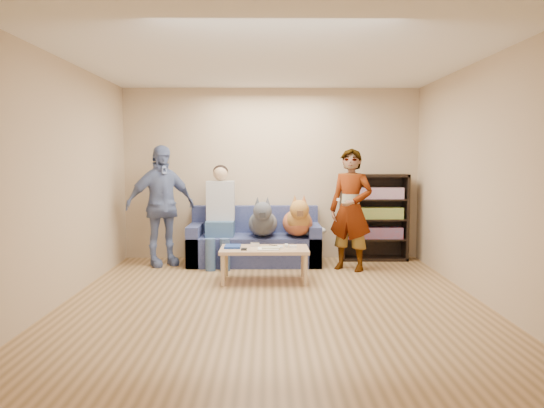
{
  "coord_description": "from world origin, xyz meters",
  "views": [
    {
      "loc": [
        -0.05,
        -5.63,
        1.55
      ],
      "look_at": [
        0.0,
        1.2,
        0.95
      ],
      "focal_mm": 35.0,
      "sensor_mm": 36.0,
      "label": 1
    }
  ],
  "objects_px": {
    "sofa": "(255,244)",
    "coffee_table": "(264,252)",
    "person_standing_right": "(351,210)",
    "dog_gray": "(263,222)",
    "bookshelf": "(374,215)",
    "person_seated": "(220,212)",
    "person_standing_left": "(161,206)",
    "camera_silver": "(255,244)",
    "dog_tan": "(298,221)",
    "notebook_blue": "(233,246)"
  },
  "relations": [
    {
      "from": "bookshelf",
      "to": "person_seated",
      "type": "bearing_deg",
      "value": -171.06
    },
    {
      "from": "camera_silver",
      "to": "person_standing_left",
      "type": "bearing_deg",
      "value": 147.14
    },
    {
      "from": "person_standing_left",
      "to": "notebook_blue",
      "type": "xyz_separation_m",
      "value": [
        1.09,
        -0.96,
        -0.43
      ]
    },
    {
      "from": "notebook_blue",
      "to": "camera_silver",
      "type": "distance_m",
      "value": 0.29
    },
    {
      "from": "coffee_table",
      "to": "bookshelf",
      "type": "bearing_deg",
      "value": 40.35
    },
    {
      "from": "person_standing_right",
      "to": "dog_gray",
      "type": "xyz_separation_m",
      "value": [
        -1.21,
        0.28,
        -0.2
      ]
    },
    {
      "from": "camera_silver",
      "to": "bookshelf",
      "type": "height_order",
      "value": "bookshelf"
    },
    {
      "from": "person_standing_right",
      "to": "dog_gray",
      "type": "height_order",
      "value": "person_standing_right"
    },
    {
      "from": "camera_silver",
      "to": "sofa",
      "type": "distance_m",
      "value": 1.06
    },
    {
      "from": "person_standing_right",
      "to": "notebook_blue",
      "type": "bearing_deg",
      "value": -127.32
    },
    {
      "from": "sofa",
      "to": "dog_tan",
      "type": "xyz_separation_m",
      "value": [
        0.63,
        -0.2,
        0.37
      ]
    },
    {
      "from": "person_standing_right",
      "to": "person_seated",
      "type": "distance_m",
      "value": 1.87
    },
    {
      "from": "person_seated",
      "to": "dog_gray",
      "type": "bearing_deg",
      "value": -9.03
    },
    {
      "from": "person_seated",
      "to": "dog_gray",
      "type": "height_order",
      "value": "person_seated"
    },
    {
      "from": "person_standing_left",
      "to": "bookshelf",
      "type": "relative_size",
      "value": 1.33
    },
    {
      "from": "camera_silver",
      "to": "sofa",
      "type": "xyz_separation_m",
      "value": [
        -0.03,
        1.05,
        -0.16
      ]
    },
    {
      "from": "dog_tan",
      "to": "person_seated",
      "type": "bearing_deg",
      "value": 176.11
    },
    {
      "from": "person_standing_left",
      "to": "dog_tan",
      "type": "distance_m",
      "value": 1.98
    },
    {
      "from": "sofa",
      "to": "coffee_table",
      "type": "xyz_separation_m",
      "value": [
        0.15,
        -1.17,
        0.09
      ]
    },
    {
      "from": "notebook_blue",
      "to": "bookshelf",
      "type": "relative_size",
      "value": 0.2
    },
    {
      "from": "notebook_blue",
      "to": "bookshelf",
      "type": "bearing_deg",
      "value": 33.4
    },
    {
      "from": "dog_tan",
      "to": "person_standing_right",
      "type": "bearing_deg",
      "value": -23.07
    },
    {
      "from": "dog_tan",
      "to": "bookshelf",
      "type": "relative_size",
      "value": 0.9
    },
    {
      "from": "bookshelf",
      "to": "notebook_blue",
      "type": "bearing_deg",
      "value": -146.6
    },
    {
      "from": "person_seated",
      "to": "person_standing_left",
      "type": "bearing_deg",
      "value": -177.68
    },
    {
      "from": "person_standing_right",
      "to": "camera_silver",
      "type": "distance_m",
      "value": 1.46
    },
    {
      "from": "coffee_table",
      "to": "notebook_blue",
      "type": "bearing_deg",
      "value": 172.87
    },
    {
      "from": "person_standing_left",
      "to": "person_seated",
      "type": "xyz_separation_m",
      "value": [
        0.85,
        0.03,
        -0.09
      ]
    },
    {
      "from": "notebook_blue",
      "to": "camera_silver",
      "type": "relative_size",
      "value": 2.36
    },
    {
      "from": "dog_gray",
      "to": "dog_tan",
      "type": "bearing_deg",
      "value": 2.5
    },
    {
      "from": "camera_silver",
      "to": "person_seated",
      "type": "xyz_separation_m",
      "value": [
        -0.52,
        0.92,
        0.33
      ]
    },
    {
      "from": "person_standing_right",
      "to": "person_standing_left",
      "type": "relative_size",
      "value": 0.97
    },
    {
      "from": "dog_tan",
      "to": "bookshelf",
      "type": "bearing_deg",
      "value": 20.39
    },
    {
      "from": "person_standing_left",
      "to": "coffee_table",
      "type": "xyz_separation_m",
      "value": [
        1.49,
        -1.01,
        -0.49
      ]
    },
    {
      "from": "dog_gray",
      "to": "person_standing_left",
      "type": "bearing_deg",
      "value": 177.51
    },
    {
      "from": "person_standing_left",
      "to": "bookshelf",
      "type": "height_order",
      "value": "person_standing_left"
    },
    {
      "from": "person_seated",
      "to": "dog_gray",
      "type": "distance_m",
      "value": 0.64
    },
    {
      "from": "person_standing_left",
      "to": "dog_gray",
      "type": "bearing_deg",
      "value": -34.0
    },
    {
      "from": "sofa",
      "to": "coffee_table",
      "type": "distance_m",
      "value": 1.18
    },
    {
      "from": "person_standing_right",
      "to": "sofa",
      "type": "height_order",
      "value": "person_standing_right"
    },
    {
      "from": "dog_tan",
      "to": "coffee_table",
      "type": "bearing_deg",
      "value": -116.17
    },
    {
      "from": "camera_silver",
      "to": "sofa",
      "type": "bearing_deg",
      "value": 91.75
    },
    {
      "from": "camera_silver",
      "to": "dog_gray",
      "type": "xyz_separation_m",
      "value": [
        0.09,
        0.82,
        0.19
      ]
    },
    {
      "from": "bookshelf",
      "to": "sofa",
      "type": "bearing_deg",
      "value": -172.6
    },
    {
      "from": "coffee_table",
      "to": "bookshelf",
      "type": "height_order",
      "value": "bookshelf"
    },
    {
      "from": "notebook_blue",
      "to": "dog_gray",
      "type": "height_order",
      "value": "dog_gray"
    },
    {
      "from": "person_seated",
      "to": "camera_silver",
      "type": "bearing_deg",
      "value": -60.31
    },
    {
      "from": "person_standing_right",
      "to": "person_seated",
      "type": "height_order",
      "value": "person_standing_right"
    },
    {
      "from": "person_standing_right",
      "to": "notebook_blue",
      "type": "height_order",
      "value": "person_standing_right"
    },
    {
      "from": "sofa",
      "to": "dog_gray",
      "type": "xyz_separation_m",
      "value": [
        0.12,
        -0.22,
        0.36
      ]
    }
  ]
}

